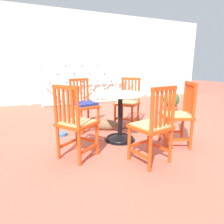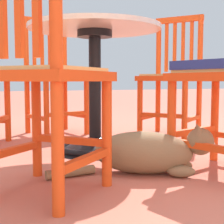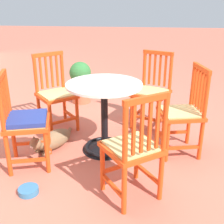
# 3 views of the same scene
# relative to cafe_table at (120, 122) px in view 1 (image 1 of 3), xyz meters

# --- Properties ---
(ground_plane) EXTENTS (24.00, 24.00, 0.00)m
(ground_plane) POSITION_rel_cafe_table_xyz_m (0.12, 0.02, -0.28)
(ground_plane) COLOR #BC604C
(building_wall_backdrop) EXTENTS (10.00, 0.20, 2.80)m
(building_wall_backdrop) POSITION_rel_cafe_table_xyz_m (0.12, 3.79, 1.12)
(building_wall_backdrop) COLOR silver
(building_wall_backdrop) RESTS_ON ground_plane
(lattice_fence_panel) EXTENTS (3.08, 0.06, 1.35)m
(lattice_fence_panel) POSITION_rel_cafe_table_xyz_m (0.22, 3.08, 0.39)
(lattice_fence_panel) COLOR silver
(lattice_fence_panel) RESTS_ON ground_plane
(cafe_table) EXTENTS (0.76, 0.76, 0.73)m
(cafe_table) POSITION_rel_cafe_table_xyz_m (0.00, 0.00, 0.00)
(cafe_table) COLOR black
(cafe_table) RESTS_ON ground_plane
(orange_chair_tucked_in) EXTENTS (0.56, 0.56, 0.91)m
(orange_chair_tucked_in) POSITION_rel_cafe_table_xyz_m (-0.75, -0.32, 0.15)
(orange_chair_tucked_in) COLOR #D64214
(orange_chair_tucked_in) RESTS_ON ground_plane
(orange_chair_facing_out) EXTENTS (0.48, 0.48, 0.91)m
(orange_chair_facing_out) POSITION_rel_cafe_table_xyz_m (0.03, -0.79, 0.15)
(orange_chair_facing_out) COLOR #D64214
(orange_chair_facing_out) RESTS_ON ground_plane
(orange_chair_at_corner) EXTENTS (0.53, 0.53, 0.91)m
(orange_chair_at_corner) POSITION_rel_cafe_table_xyz_m (0.67, -0.49, 0.15)
(orange_chair_at_corner) COLOR #D64214
(orange_chair_at_corner) RESTS_ON ground_plane
(orange_chair_near_fence) EXTENTS (0.56, 0.56, 0.91)m
(orange_chair_near_fence) POSITION_rel_cafe_table_xyz_m (0.46, 0.64, 0.15)
(orange_chair_near_fence) COLOR #D64214
(orange_chair_near_fence) RESTS_ON ground_plane
(orange_chair_by_planter) EXTENTS (0.49, 0.49, 0.91)m
(orange_chair_by_planter) POSITION_rel_cafe_table_xyz_m (-0.37, 0.70, 0.16)
(orange_chair_by_planter) COLOR #D64214
(orange_chair_by_planter) RESTS_ON ground_plane
(tabby_cat) EXTENTS (0.71, 0.40, 0.23)m
(tabby_cat) POSITION_rel_cafe_table_xyz_m (-0.05, 0.56, -0.19)
(tabby_cat) COLOR brown
(tabby_cat) RESTS_ON ground_plane
(terracotta_planter) EXTENTS (0.32, 0.32, 0.62)m
(terracotta_planter) POSITION_rel_cafe_table_xyz_m (1.41, 0.54, 0.04)
(terracotta_planter) COLOR #B25B3D
(terracotta_planter) RESTS_ON ground_plane
(pet_water_bowl) EXTENTS (0.17, 0.17, 0.05)m
(pet_water_bowl) POSITION_rel_cafe_table_xyz_m (-0.81, 0.54, -0.26)
(pet_water_bowl) COLOR teal
(pet_water_bowl) RESTS_ON ground_plane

